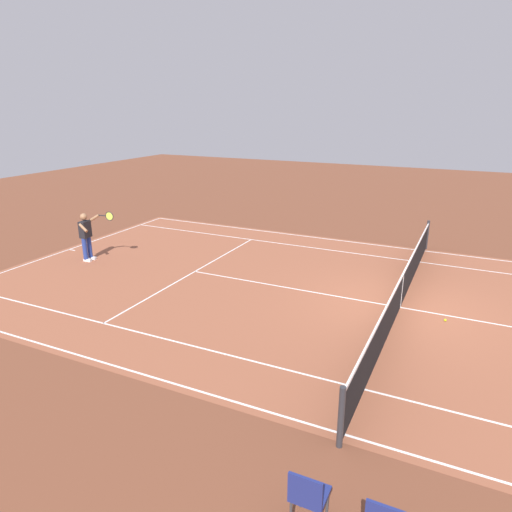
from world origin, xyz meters
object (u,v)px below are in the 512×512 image
object	(u,v)px
tennis_net	(402,290)
tennis_player_near	(87,234)
tennis_ball	(445,320)
spectator_chair_3	(308,495)

from	to	relation	value
tennis_net	tennis_player_near	world-z (taller)	tennis_player_near
tennis_net	tennis_ball	distance (m)	1.29
tennis_player_near	tennis_ball	size ratio (longest dim) A/B	25.71
tennis_player_near	tennis_net	bearing A→B (deg)	-176.69
tennis_net	spectator_chair_3	size ratio (longest dim) A/B	13.30
tennis_ball	spectator_chair_3	bearing A→B (deg)	80.98
tennis_player_near	spectator_chair_3	world-z (taller)	tennis_player_near
tennis_player_near	tennis_ball	bearing A→B (deg)	-178.87
tennis_ball	tennis_player_near	bearing A→B (deg)	1.13
tennis_net	tennis_player_near	xyz separation A→B (m)	(10.30, 0.60, 0.44)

